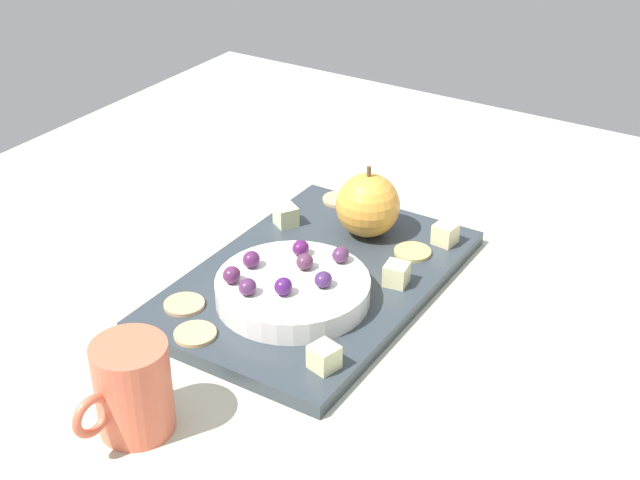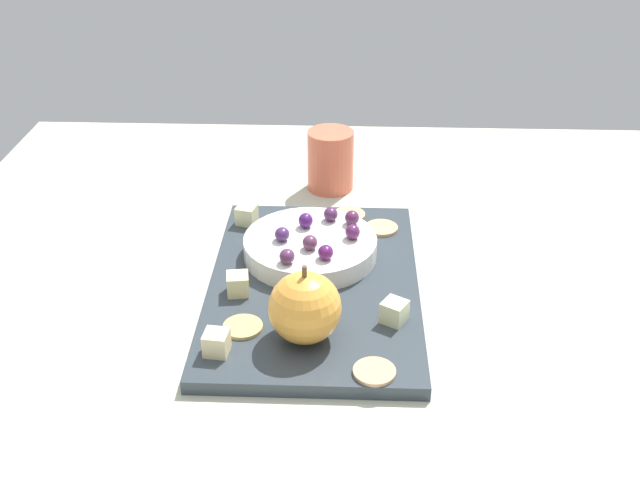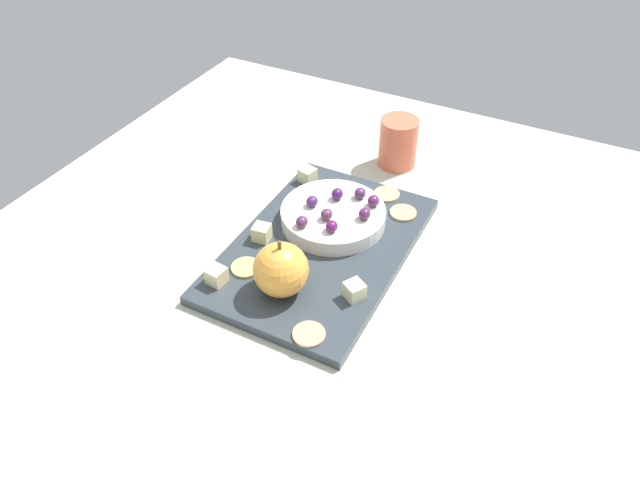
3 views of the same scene
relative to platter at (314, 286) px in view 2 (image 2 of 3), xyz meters
The scene contains 22 objects.
table 6.06cm from the platter, 144.82° to the right, with size 113.19×109.40×4.14cm, color #B9BBA2.
platter is the anchor object (origin of this frame).
serving_dish 5.95cm from the platter, ahead, with size 16.28×16.28×2.50cm, color white.
apple_whole 11.85cm from the platter, behind, with size 7.59×7.59×7.59cm, color gold.
apple_stem 14.15cm from the platter, behind, with size 0.50×0.50×1.20cm, color brown.
cheese_cube_0 16.66cm from the platter, 35.06° to the left, with size 2.44×2.44×2.44cm, color beige.
cheese_cube_1 11.94cm from the platter, 130.31° to the right, with size 2.44×2.44×2.44cm, color beige.
cheese_cube_2 16.67cm from the platter, 146.09° to the left, with size 2.44×2.44×2.44cm, color beige.
cheese_cube_3 9.20cm from the platter, 109.16° to the left, with size 2.44×2.44×2.44cm, color beige.
cracker_0 16.51cm from the platter, 14.14° to the right, with size 4.26×4.26×0.40cm, color tan.
cracker_1 12.00cm from the platter, 143.40° to the left, with size 4.26×4.26×0.40cm, color tan.
cracker_2 17.72cm from the platter, 157.78° to the right, with size 4.26×4.26×0.40cm, color tan.
cracker_3 15.04cm from the platter, 33.38° to the right, with size 4.26×4.26×0.40cm, color tan.
grape_0 5.18cm from the platter, 11.18° to the left, with size 1.98×1.78×1.72cm, color #572E4B.
grape_1 4.44cm from the platter, 57.01° to the right, with size 1.98×1.78×1.71cm, color #541956.
grape_2 11.14cm from the platter, ahead, with size 1.98×1.78×1.73cm, color #502752.
grape_3 11.07cm from the platter, 25.10° to the right, with size 1.98×1.78×1.81cm, color #54244B.
grape_4 9.42cm from the platter, ahead, with size 1.98×1.78×1.85cm, color #471A60.
grape_5 7.60cm from the platter, 39.55° to the left, with size 1.98×1.78×1.66cm, color #432658.
grape_6 8.35cm from the platter, 37.84° to the right, with size 1.98×1.78×1.80cm, color #542151.
grape_7 5.17cm from the platter, 93.74° to the left, with size 1.98×1.78×1.71cm, color #532B51.
cup 28.14cm from the platter, ahead, with size 9.94×6.73×8.90cm.
Camera 2 is at (-70.95, -0.59, 55.07)cm, focal length 43.28 mm.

